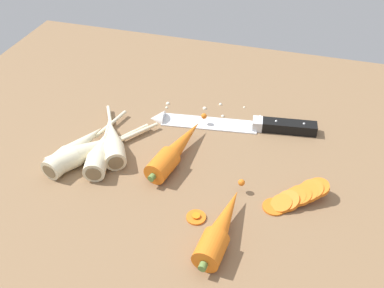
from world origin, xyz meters
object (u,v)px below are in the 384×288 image
object	(u,v)px
whole_carrot_second	(221,228)
parsnip_outer	(99,153)
parsnip_mid_right	(113,141)
carrot_slice_stack	(297,196)
parsnip_mid_left	(87,151)
parsnip_back	(77,149)
carrot_slice_stray_near	(196,217)
chefs_knife	(229,123)
parsnip_front	(84,152)
whole_carrot	(176,150)

from	to	relation	value
whole_carrot_second	parsnip_outer	distance (cm)	28.26
parsnip_mid_right	carrot_slice_stack	size ratio (longest dim) A/B	1.75
parsnip_mid_left	parsnip_back	xyz separation A→B (cm)	(-2.25, 0.17, 0.00)
parsnip_back	carrot_slice_stray_near	bearing A→B (deg)	-18.23
chefs_knife	parsnip_mid_left	distance (cm)	29.62
whole_carrot_second	carrot_slice_stack	world-z (taller)	whole_carrot_second
parsnip_front	carrot_slice_stray_near	bearing A→B (deg)	-18.55
parsnip_back	carrot_slice_stray_near	world-z (taller)	parsnip_back
parsnip_mid_left	parsnip_outer	world-z (taller)	same
whole_carrot	carrot_slice_stack	world-z (taller)	whole_carrot
whole_carrot	parsnip_front	distance (cm)	17.23
chefs_knife	parsnip_front	bearing A→B (deg)	-142.41
whole_carrot	parsnip_outer	world-z (taller)	whole_carrot
chefs_knife	carrot_slice_stray_near	size ratio (longest dim) A/B	10.67
whole_carrot_second	parsnip_outer	world-z (taller)	whole_carrot_second
chefs_knife	carrot_slice_stack	distance (cm)	24.00
parsnip_front	parsnip_outer	bearing A→B (deg)	7.08
parsnip_back	carrot_slice_stack	distance (cm)	41.49
chefs_knife	parsnip_mid_left	bearing A→B (deg)	-142.31
chefs_knife	parsnip_mid_left	xyz separation A→B (cm)	(-23.42, -18.10, 1.33)
chefs_knife	whole_carrot	size ratio (longest dim) A/B	1.60
carrot_slice_stray_near	carrot_slice_stack	bearing A→B (deg)	28.70
whole_carrot	parsnip_mid_left	size ratio (longest dim) A/B	1.06
chefs_knife	parsnip_outer	bearing A→B (deg)	-139.30
whole_carrot	carrot_slice_stack	xyz separation A→B (cm)	(23.30, -5.03, -0.88)
whole_carrot	parsnip_mid_right	distance (cm)	12.54
parsnip_outer	carrot_slice_stack	xyz separation A→B (cm)	(36.75, -0.03, -0.76)
parsnip_front	whole_carrot_second	bearing A→B (deg)	-20.29
parsnip_mid_right	carrot_slice_stray_near	world-z (taller)	parsnip_mid_right
parsnip_front	parsnip_outer	world-z (taller)	same
parsnip_front	parsnip_mid_right	size ratio (longest dim) A/B	1.05
whole_carrot_second	whole_carrot	bearing A→B (deg)	128.02
whole_carrot_second	parsnip_front	size ratio (longest dim) A/B	1.01
parsnip_mid_right	carrot_slice_stack	distance (cm)	36.04
parsnip_front	parsnip_mid_right	bearing A→B (deg)	48.69
parsnip_front	parsnip_outer	xyz separation A→B (cm)	(2.93, 0.36, 0.00)
parsnip_outer	carrot_slice_stray_near	distance (cm)	22.98
parsnip_front	carrot_slice_stack	world-z (taller)	parsnip_front
parsnip_mid_right	parsnip_outer	distance (cm)	4.16
parsnip_back	carrot_slice_stack	bearing A→B (deg)	-0.16
chefs_knife	carrot_slice_stray_near	bearing A→B (deg)	-89.22
chefs_knife	parsnip_front	world-z (taller)	parsnip_front
parsnip_mid_left	parsnip_front	bearing A→B (deg)	-148.54
parsnip_mid_right	parsnip_front	bearing A→B (deg)	-131.31
chefs_knife	parsnip_back	distance (cm)	31.34
carrot_slice_stack	whole_carrot	bearing A→B (deg)	167.82
parsnip_outer	carrot_slice_stack	distance (cm)	36.76
carrot_slice_stack	parsnip_outer	bearing A→B (deg)	179.95
parsnip_mid_left	carrot_slice_stray_near	distance (cm)	25.27
whole_carrot	carrot_slice_stack	size ratio (longest dim) A/B	2.05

